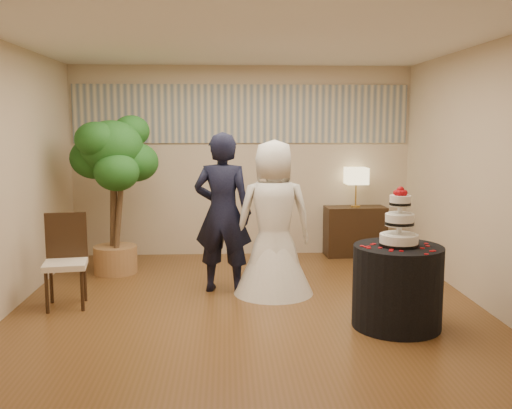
{
  "coord_description": "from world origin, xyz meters",
  "views": [
    {
      "loc": [
        -0.24,
        -5.97,
        1.95
      ],
      "look_at": [
        0.1,
        0.4,
        1.05
      ],
      "focal_mm": 40.0,
      "sensor_mm": 36.0,
      "label": 1
    }
  ],
  "objects": [
    {
      "name": "groom",
      "position": [
        -0.28,
        0.56,
        0.93
      ],
      "size": [
        0.76,
        0.58,
        1.86
      ],
      "primitive_type": "imported",
      "rotation": [
        0.0,
        0.0,
        2.93
      ],
      "color": "black",
      "rests_on": "floor"
    },
    {
      "name": "wall_right",
      "position": [
        2.5,
        0.0,
        1.4
      ],
      "size": [
        0.06,
        5.0,
        2.8
      ],
      "primitive_type": "cube",
      "color": "beige",
      "rests_on": "ground"
    },
    {
      "name": "wedding_cake",
      "position": [
        1.41,
        -0.72,
        1.08
      ],
      "size": [
        0.37,
        0.37,
        0.57
      ],
      "primitive_type": null,
      "color": "white",
      "rests_on": "cake_table"
    },
    {
      "name": "cake_table",
      "position": [
        1.41,
        -0.72,
        0.4
      ],
      "size": [
        1.13,
        1.13,
        0.8
      ],
      "primitive_type": "cylinder",
      "rotation": [
        0.0,
        0.0,
        0.44
      ],
      "color": "black",
      "rests_on": "floor"
    },
    {
      "name": "ficus_tree",
      "position": [
        -1.7,
        1.46,
        1.06
      ],
      "size": [
        1.36,
        1.36,
        2.11
      ],
      "primitive_type": null,
      "rotation": [
        0.0,
        0.0,
        0.49
      ],
      "color": "#1F581C",
      "rests_on": "floor"
    },
    {
      "name": "ceiling",
      "position": [
        0.0,
        0.0,
        2.8
      ],
      "size": [
        5.0,
        5.0,
        0.0
      ],
      "primitive_type": "cube",
      "color": "white",
      "rests_on": "wall_back"
    },
    {
      "name": "wall_front",
      "position": [
        0.0,
        -2.5,
        1.4
      ],
      "size": [
        5.0,
        0.06,
        2.8
      ],
      "primitive_type": "cube",
      "color": "beige",
      "rests_on": "ground"
    },
    {
      "name": "wall_back",
      "position": [
        0.0,
        2.5,
        1.4
      ],
      "size": [
        5.0,
        0.06,
        2.8
      ],
      "primitive_type": "cube",
      "color": "beige",
      "rests_on": "ground"
    },
    {
      "name": "bride",
      "position": [
        0.31,
        0.45,
        0.89
      ],
      "size": [
        0.98,
        0.98,
        1.78
      ],
      "primitive_type": "imported",
      "rotation": [
        0.0,
        0.0,
        3.2
      ],
      "color": "white",
      "rests_on": "floor"
    },
    {
      "name": "floor",
      "position": [
        0.0,
        0.0,
        0.0
      ],
      "size": [
        5.0,
        5.0,
        0.0
      ],
      "primitive_type": "cube",
      "color": "brown",
      "rests_on": "ground"
    },
    {
      "name": "side_chair",
      "position": [
        -1.96,
        0.05,
        0.5
      ],
      "size": [
        0.53,
        0.54,
        1.0
      ],
      "primitive_type": null,
      "rotation": [
        0.0,
        0.0,
        0.16
      ],
      "color": "black",
      "rests_on": "floor"
    },
    {
      "name": "mural_border",
      "position": [
        0.0,
        2.48,
        2.1
      ],
      "size": [
        4.9,
        0.02,
        0.85
      ],
      "primitive_type": "cube",
      "color": "#A09F93",
      "rests_on": "wall_back"
    },
    {
      "name": "wall_left",
      "position": [
        -2.5,
        0.0,
        1.4
      ],
      "size": [
        0.06,
        5.0,
        2.8
      ],
      "primitive_type": "cube",
      "color": "beige",
      "rests_on": "ground"
    },
    {
      "name": "table_lamp",
      "position": [
        1.68,
        2.29,
        1.03
      ],
      "size": [
        0.31,
        0.31,
        0.58
      ],
      "primitive_type": null,
      "color": "beige",
      "rests_on": "console"
    },
    {
      "name": "console",
      "position": [
        1.68,
        2.29,
        0.37
      ],
      "size": [
        0.9,
        0.44,
        0.74
      ],
      "primitive_type": "cube",
      "rotation": [
        0.0,
        0.0,
        0.05
      ],
      "color": "black",
      "rests_on": "floor"
    }
  ]
}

